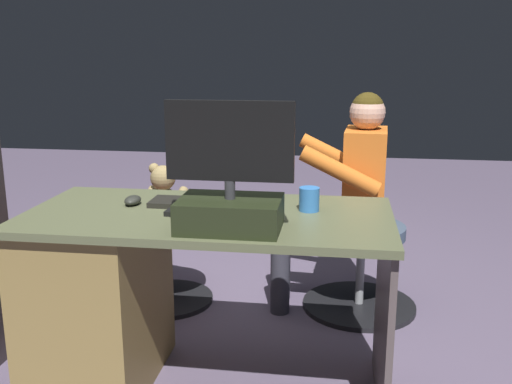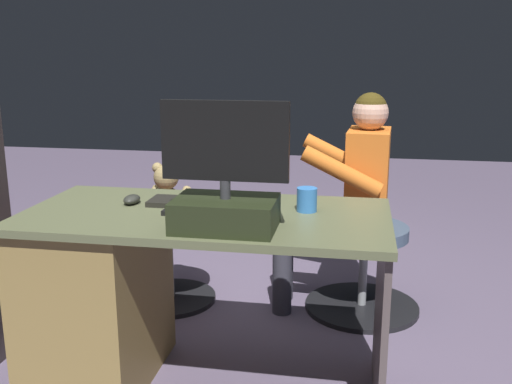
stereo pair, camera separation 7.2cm
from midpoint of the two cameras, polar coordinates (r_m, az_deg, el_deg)
ground_plane at (r=2.77m, az=-2.09°, el=-14.79°), size 10.00×10.00×0.00m
desk at (r=2.41m, az=-12.19°, el=-9.27°), size 1.38×0.67×0.73m
monitor at (r=1.96m, az=-1.97°, el=-0.30°), size 0.43×0.24×0.44m
keyboard at (r=2.29m, az=-4.38°, el=-1.07°), size 0.42×0.14×0.02m
computer_mouse at (r=2.35m, az=-11.18°, el=-0.71°), size 0.06×0.10×0.04m
cup at (r=2.21m, az=5.93°, el=-0.75°), size 0.08×0.08×0.09m
tv_remote at (r=2.23m, az=-7.10°, el=-1.62°), size 0.05×0.15×0.02m
notebook_binder at (r=2.07m, az=-1.38°, el=-2.61°), size 0.23×0.31×0.02m
office_chair_teddy at (r=3.15m, az=-7.86°, el=-5.88°), size 0.49×0.49×0.45m
teddy_bear at (r=3.07m, az=-7.98°, el=-0.28°), size 0.22×0.22×0.31m
visitor_chair at (r=3.09m, az=11.12°, el=-6.97°), size 0.59×0.59×0.45m
person at (r=2.96m, az=9.57°, el=0.45°), size 0.58×0.50×1.12m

